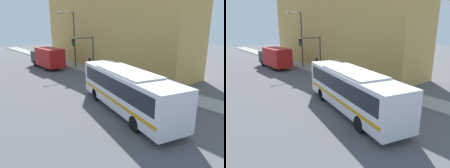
% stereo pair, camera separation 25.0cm
% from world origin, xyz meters
% --- Properties ---
extents(ground_plane, '(120.00, 120.00, 0.00)m').
position_xyz_m(ground_plane, '(0.00, 0.00, 0.00)').
color(ground_plane, '#515156').
extents(sidewalk, '(2.81, 70.00, 0.15)m').
position_xyz_m(sidewalk, '(5.91, 20.00, 0.07)').
color(sidewalk, gray).
rests_on(sidewalk, ground_plane).
extents(building_facade, '(6.00, 29.75, 11.82)m').
position_xyz_m(building_facade, '(10.31, 15.87, 5.91)').
color(building_facade, tan).
rests_on(building_facade, ground_plane).
extents(city_bus, '(5.12, 11.73, 3.33)m').
position_xyz_m(city_bus, '(-0.60, -0.07, 1.94)').
color(city_bus, silver).
rests_on(city_bus, ground_plane).
extents(delivery_truck, '(2.48, 7.62, 3.14)m').
position_xyz_m(delivery_truck, '(1.88, 20.53, 1.70)').
color(delivery_truck, '#B21919').
rests_on(delivery_truck, ground_plane).
extents(fire_hydrant, '(0.26, 0.34, 0.71)m').
position_xyz_m(fire_hydrant, '(5.10, 2.29, 0.50)').
color(fire_hydrant, gold).
rests_on(fire_hydrant, sidewalk).
extents(traffic_light_pole, '(3.28, 0.35, 4.89)m').
position_xyz_m(traffic_light_pole, '(4.08, 12.96, 3.53)').
color(traffic_light_pole, '#2D2D2D').
rests_on(traffic_light_pole, sidewalk).
extents(parking_meter, '(0.14, 0.14, 1.42)m').
position_xyz_m(parking_meter, '(5.10, 7.15, 1.10)').
color(parking_meter, '#2D2D2D').
rests_on(parking_meter, sidewalk).
extents(street_lamp, '(2.64, 0.28, 8.20)m').
position_xyz_m(street_lamp, '(5.04, 18.06, 4.96)').
color(street_lamp, '#2D2D2D').
rests_on(street_lamp, sidewalk).
extents(pedestrian_near_corner, '(0.34, 0.34, 1.78)m').
position_xyz_m(pedestrian_near_corner, '(6.48, 15.75, 1.06)').
color(pedestrian_near_corner, '#47382D').
rests_on(pedestrian_near_corner, sidewalk).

